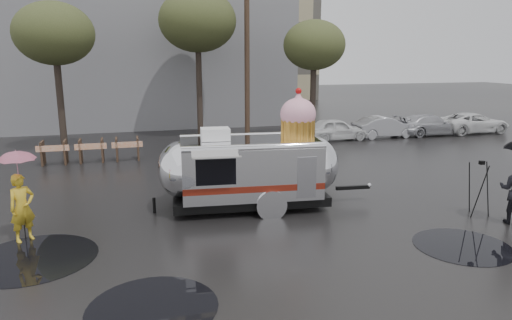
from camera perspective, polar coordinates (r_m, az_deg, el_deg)
name	(u,v)px	position (r m, az deg, el deg)	size (l,w,h in m)	color
ground	(292,231)	(12.14, 4.51, -8.80)	(120.00, 120.00, 0.00)	black
puddles	(196,267)	(10.24, -7.57, -13.09)	(12.41, 5.49, 0.01)	black
grey_building	(121,27)	(34.63, -16.51, 15.61)	(22.00, 12.00, 13.00)	slate
utility_pole	(247,54)	(25.42, -1.13, 13.10)	(1.60, 0.28, 9.00)	#473323
tree_left	(54,34)	(23.79, -23.92, 14.16)	(3.64, 3.64, 6.95)	#382D26
tree_mid	(198,21)	(25.95, -7.32, 16.80)	(4.20, 4.20, 8.03)	#382D26
tree_right	(314,46)	(25.61, 7.29, 13.98)	(3.36, 3.36, 6.42)	#382D26
barricade_row	(92,150)	(20.97, -19.87, 1.16)	(4.30, 0.80, 1.00)	#473323
parked_cars	(412,124)	(27.79, 18.92, 4.32)	(13.20, 1.90, 1.50)	silver
airstream_trailer	(252,166)	(13.56, -0.46, -0.78)	(6.76, 2.76, 3.65)	silver
person_left	(22,208)	(12.59, -27.19, -5.33)	(0.61, 0.41, 1.70)	gold
umbrella_pink	(17,165)	(12.33, -27.70, -0.57)	(1.10, 1.10, 2.30)	pink
tripod	(480,182)	(14.42, 26.17, -2.52)	(0.61, 0.67, 1.62)	black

